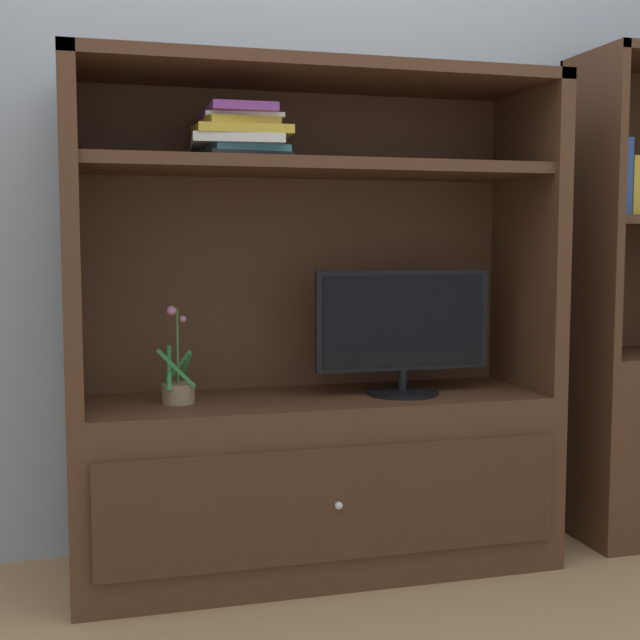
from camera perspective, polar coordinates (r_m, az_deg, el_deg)
The scene contains 7 objects.
ground_plane at distance 2.57m, azimuth 2.16°, elevation -19.02°, with size 8.00×8.00×0.00m, color tan.
painted_rear_wall at distance 3.09m, azimuth -1.99°, elevation 11.58°, with size 6.00×0.10×2.80m, color #9EA8B2.
media_console at distance 2.80m, azimuth -0.32°, elevation -6.27°, with size 1.53×0.51×1.59m.
tv_monitor at distance 2.80m, azimuth 5.51°, elevation -0.60°, with size 0.58×0.23×0.40m.
potted_plant at distance 2.69m, azimuth -9.36°, elevation -4.42°, with size 0.12×0.11×0.30m.
magazine_stack at distance 2.70m, azimuth -5.41°, elevation 12.01°, with size 0.31×0.36×0.15m.
upright_book_row at distance 3.20m, azimuth 19.21°, elevation 8.48°, with size 0.15×0.18×0.26m.
Camera 1 is at (-0.70, -2.24, 1.06)m, focal length 48.49 mm.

